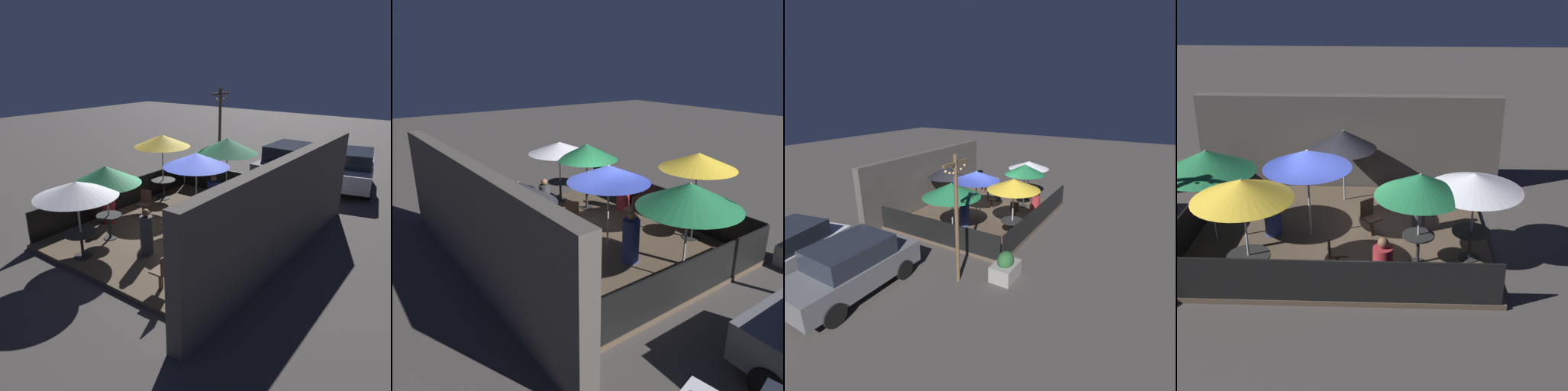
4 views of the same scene
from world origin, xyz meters
The scene contains 20 objects.
ground_plane centered at (0.00, 0.00, 0.00)m, with size 60.00×60.00×0.00m, color #423D3A.
patio_deck centered at (0.00, 0.00, 0.06)m, with size 7.30×5.94×0.12m.
building_wall centered at (0.00, 3.20, 1.43)m, with size 8.90×0.36×2.86m.
fence_front centered at (0.00, -2.92, 0.59)m, with size 7.10×0.05×0.95m.
fence_side_left centered at (-3.60, 0.00, 0.59)m, with size 0.05×5.74×0.95m.
patio_umbrella_0 centered at (1.90, -1.38, 2.07)m, with size 2.00×2.00×2.20m.
patio_umbrella_1 centered at (3.11, -1.10, 2.03)m, with size 2.15×2.15×2.11m.
patio_umbrella_2 centered at (-1.68, -2.41, 2.35)m, with size 2.06×2.06×2.45m.
patio_umbrella_3 centered at (-0.06, 2.04, 1.92)m, with size 1.85×1.85×2.07m.
patio_umbrella_4 centered at (-0.73, -0.14, 2.16)m, with size 2.14×2.14×2.26m.
patio_umbrella_5 centered at (-3.04, -0.45, 2.18)m, with size 2.27×2.27×2.33m.
dining_table_0 centered at (1.90, -1.38, 0.69)m, with size 0.74×0.74×0.74m.
dining_table_1 centered at (3.11, -1.10, 0.68)m, with size 0.88×0.88×0.71m.
dining_table_2 centered at (-1.68, -2.41, 0.71)m, with size 0.91×0.91×0.74m.
patio_chair_0 centered at (0.04, -1.75, 0.61)m, with size 0.47×0.47×0.90m.
patio_chair_1 centered at (3.00, 1.67, 0.61)m, with size 0.42×0.42×0.90m.
patio_chair_2 centered at (0.76, -0.05, 0.63)m, with size 0.56×0.56×0.93m.
patron_0 centered at (-1.67, -0.11, 0.70)m, with size 0.56×0.56×1.31m.
patron_1 centered at (1.97, 0.20, 0.71)m, with size 0.41×0.41×1.31m.
patron_2 centered at (1.12, -2.31, 0.62)m, with size 0.60×0.60×1.15m.
Camera 4 is at (1.27, -12.13, 6.67)m, focal length 50.00 mm.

